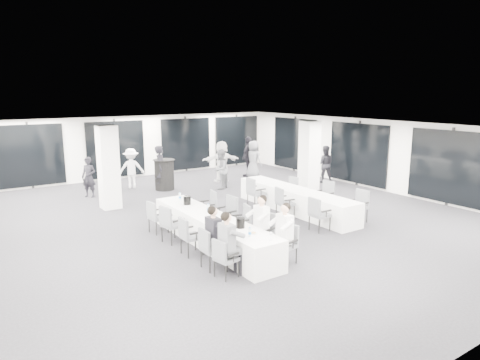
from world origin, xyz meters
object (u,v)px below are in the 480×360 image
(chair_main_left_mid, at_px, (189,234))
(chair_side_right_far, at_px, (291,187))
(banquet_table_side, at_px, (295,200))
(chair_side_left_far, at_px, (254,191))
(cocktail_table, at_px, (164,174))
(chair_main_left_second, at_px, (210,246))
(chair_side_right_mid, at_px, (326,194))
(standing_guest_e, at_px, (253,157))
(banquet_table_main, at_px, (212,230))
(chair_main_left_near, at_px, (224,256))
(standing_guest_c, at_px, (131,166))
(chair_main_right_second, at_px, (264,230))
(chair_main_right_near, at_px, (287,241))
(chair_side_left_near, at_px, (318,212))
(chair_side_right_near, at_px, (359,204))
(standing_guest_h, at_px, (325,162))
(standing_guest_g, at_px, (89,175))
(chair_side_left_mid, at_px, (283,201))
(ice_bucket_near, at_px, (240,223))
(ice_bucket_far, at_px, (187,200))
(chair_main_right_fourth, at_px, (228,212))
(standing_guest_a, at_px, (161,165))
(chair_main_right_far, at_px, (209,205))
(standing_guest_d, at_px, (249,154))
(chair_main_left_far, at_px, (156,215))
(chair_main_right_mid, at_px, (242,220))
(standing_guest_f, at_px, (222,159))
(chair_main_left_fourth, at_px, (170,222))
(standing_guest_b, at_px, (220,167))

(chair_main_left_mid, distance_m, chair_side_right_far, 6.11)
(banquet_table_side, xyz_separation_m, chair_side_left_far, (-0.84, 1.12, 0.21))
(cocktail_table, relative_size, chair_main_left_second, 1.31)
(chair_side_right_mid, bearing_deg, standing_guest_e, -16.00)
(banquet_table_main, distance_m, chair_main_left_near, 2.08)
(standing_guest_c, bearing_deg, banquet_table_main, 103.90)
(chair_main_right_second, distance_m, standing_guest_c, 8.73)
(chair_main_right_near, xyz_separation_m, chair_side_left_near, (2.19, 1.27, 0.04))
(chair_main_right_second, relative_size, chair_side_right_near, 0.99)
(chair_side_right_mid, height_order, standing_guest_h, standing_guest_h)
(chair_side_left_far, xyz_separation_m, chair_side_right_mid, (1.68, -1.67, -0.02))
(standing_guest_g, bearing_deg, chair_main_right_near, -31.96)
(cocktail_table, distance_m, chair_side_left_mid, 5.92)
(ice_bucket_near, bearing_deg, chair_side_right_near, 4.81)
(standing_guest_g, height_order, ice_bucket_far, standing_guest_g)
(chair_side_left_near, xyz_separation_m, chair_side_left_mid, (0.00, 1.52, 0.00))
(chair_main_left_mid, bearing_deg, chair_main_left_near, 1.02)
(chair_side_right_near, distance_m, chair_side_right_mid, 1.42)
(standing_guest_e, bearing_deg, chair_main_right_fourth, 124.07)
(banquet_table_side, height_order, chair_main_left_second, chair_main_left_second)
(ice_bucket_far, bearing_deg, standing_guest_e, 40.40)
(chair_main_right_near, distance_m, standing_guest_g, 9.20)
(chair_side_right_mid, xyz_separation_m, standing_guest_h, (3.26, 3.32, 0.34))
(chair_main_left_mid, relative_size, standing_guest_a, 0.46)
(chair_main_left_near, distance_m, chair_main_right_far, 3.86)
(chair_main_left_mid, distance_m, chair_side_left_far, 4.65)
(chair_main_left_second, xyz_separation_m, chair_side_right_mid, (5.52, 1.95, 0.04))
(chair_side_right_mid, bearing_deg, ice_bucket_far, 77.08)
(chair_side_left_mid, bearing_deg, chair_side_right_far, 142.88)
(chair_main_right_second, bearing_deg, standing_guest_d, -44.91)
(chair_main_left_far, xyz_separation_m, chair_side_right_mid, (5.52, -1.03, 0.05))
(ice_bucket_near, bearing_deg, chair_main_left_second, -170.72)
(chair_main_left_mid, height_order, chair_side_left_mid, chair_side_left_mid)
(chair_main_left_mid, bearing_deg, standing_guest_g, -176.25)
(standing_guest_g, bearing_deg, chair_side_left_mid, -10.39)
(chair_main_left_mid, xyz_separation_m, ice_bucket_near, (0.92, -0.86, 0.34))
(standing_guest_d, height_order, standing_guest_h, standing_guest_d)
(chair_side_right_far, bearing_deg, chair_main_left_far, 88.02)
(chair_main_right_mid, relative_size, standing_guest_f, 0.47)
(chair_main_right_near, distance_m, standing_guest_d, 10.28)
(chair_main_left_near, xyz_separation_m, chair_main_left_fourth, (-0.01, 2.61, 0.07))
(standing_guest_g, relative_size, ice_bucket_near, 7.16)
(chair_side_right_far, height_order, standing_guest_b, standing_guest_b)
(chair_side_left_near, relative_size, standing_guest_b, 0.53)
(chair_side_right_far, height_order, standing_guest_e, standing_guest_e)
(chair_side_left_near, bearing_deg, chair_main_right_mid, -102.98)
(ice_bucket_far, bearing_deg, standing_guest_g, 102.61)
(banquet_table_main, distance_m, chair_side_left_far, 3.79)
(banquet_table_main, xyz_separation_m, standing_guest_d, (6.00, 6.86, 0.68))
(cocktail_table, bearing_deg, banquet_table_side, -67.50)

